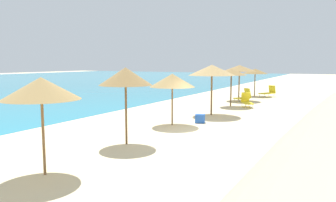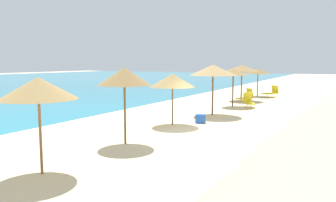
# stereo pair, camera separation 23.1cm
# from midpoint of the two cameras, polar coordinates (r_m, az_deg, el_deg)

# --- Properties ---
(ground_plane) EXTENTS (160.00, 160.00, 0.00)m
(ground_plane) POSITION_cam_midpoint_polar(r_m,az_deg,el_deg) (14.14, 5.38, -5.69)
(ground_plane) COLOR beige
(beach_umbrella_3) EXTENTS (2.06, 2.06, 2.65)m
(beach_umbrella_3) POSITION_cam_midpoint_polar(r_m,az_deg,el_deg) (9.32, -21.78, 2.02)
(beach_umbrella_3) COLOR brown
(beach_umbrella_3) RESTS_ON ground_plane
(beach_umbrella_4) EXTENTS (1.96, 1.96, 2.85)m
(beach_umbrella_4) POSITION_cam_midpoint_polar(r_m,az_deg,el_deg) (12.11, -7.91, 4.23)
(beach_umbrella_4) COLOR brown
(beach_umbrella_4) RESTS_ON ground_plane
(beach_umbrella_5) EXTENTS (2.19, 2.19, 2.50)m
(beach_umbrella_5) POSITION_cam_midpoint_polar(r_m,az_deg,el_deg) (15.79, 0.32, 3.59)
(beach_umbrella_5) COLOR brown
(beach_umbrella_5) RESTS_ON ground_plane
(beach_umbrella_6) EXTENTS (2.67, 2.67, 2.90)m
(beach_umbrella_6) POSITION_cam_midpoint_polar(r_m,az_deg,el_deg) (19.02, 7.27, 5.32)
(beach_umbrella_6) COLOR brown
(beach_umbrella_6) RESTS_ON ground_plane
(beach_umbrella_7) EXTENTS (2.09, 2.09, 2.61)m
(beach_umbrella_7) POSITION_cam_midpoint_polar(r_m,az_deg,el_deg) (23.03, 10.64, 4.96)
(beach_umbrella_7) COLOR brown
(beach_umbrella_7) RESTS_ON ground_plane
(beach_umbrella_8) EXTENTS (2.64, 2.64, 2.82)m
(beach_umbrella_8) POSITION_cam_midpoint_polar(r_m,az_deg,el_deg) (26.80, 12.04, 5.56)
(beach_umbrella_8) COLOR brown
(beach_umbrella_8) RESTS_ON ground_plane
(beach_umbrella_9) EXTENTS (2.25, 2.25, 2.47)m
(beach_umbrella_9) POSITION_cam_midpoint_polar(r_m,az_deg,el_deg) (30.58, 14.66, 5.00)
(beach_umbrella_9) COLOR brown
(beach_umbrella_9) RESTS_ON ground_plane
(lounge_chair_0) EXTENTS (1.47, 1.21, 1.03)m
(lounge_chair_0) POSITION_cam_midpoint_polar(r_m,az_deg,el_deg) (26.12, 12.75, 0.77)
(lounge_chair_0) COLOR yellow
(lounge_chair_0) RESTS_ON ground_plane
(lounge_chair_1) EXTENTS (1.67, 1.30, 1.00)m
(lounge_chair_1) POSITION_cam_midpoint_polar(r_m,az_deg,el_deg) (30.31, 16.78, 1.47)
(lounge_chair_1) COLOR yellow
(lounge_chair_1) RESTS_ON ground_plane
(lounge_chair_2) EXTENTS (1.45, 1.14, 0.97)m
(lounge_chair_2) POSITION_cam_midpoint_polar(r_m,az_deg,el_deg) (23.06, 13.20, -0.02)
(lounge_chair_2) COLOR yellow
(lounge_chair_2) RESTS_ON ground_plane
(cooler_box) EXTENTS (0.51, 0.56, 0.44)m
(cooler_box) POSITION_cam_midpoint_polar(r_m,az_deg,el_deg) (16.66, 5.18, -3.04)
(cooler_box) COLOR blue
(cooler_box) RESTS_ON ground_plane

